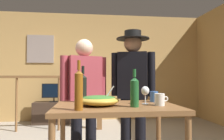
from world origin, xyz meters
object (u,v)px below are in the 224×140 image
(person_standing_left, at_px, (84,91))
(serving_table, at_px, (116,116))
(wine_bottle_amber, at_px, (79,89))
(wine_bottle_green, at_px, (134,91))
(tv_console, at_px, (54,113))
(flat_screen_tv, at_px, (54,91))
(wine_glass, at_px, (145,92))
(mug_white, at_px, (160,100))
(salad_bowl, at_px, (99,100))
(wine_bottle_dark, at_px, (83,87))
(mug_blue, at_px, (154,97))
(stair_railing, at_px, (46,94))
(framed_picture, at_px, (41,49))
(person_standing_right, at_px, (133,85))

(person_standing_left, bearing_deg, serving_table, 94.98)
(wine_bottle_amber, relative_size, wine_bottle_green, 1.19)
(tv_console, height_order, wine_bottle_green, wine_bottle_green)
(flat_screen_tv, distance_m, wine_glass, 3.33)
(mug_white, bearing_deg, salad_bowl, 173.23)
(wine_bottle_dark, height_order, mug_blue, wine_bottle_dark)
(stair_railing, xyz_separation_m, mug_blue, (1.50, -2.23, 0.13))
(wine_bottle_dark, height_order, wine_bottle_green, wine_bottle_dark)
(stair_railing, height_order, wine_bottle_green, stair_railing)
(framed_picture, height_order, salad_bowl, framed_picture)
(mug_white, xyz_separation_m, mug_blue, (0.04, 0.29, -0.00))
(salad_bowl, bearing_deg, flat_screen_tv, 105.69)
(salad_bowl, relative_size, mug_blue, 3.01)
(serving_table, xyz_separation_m, wine_glass, (0.28, 0.03, 0.21))
(person_standing_right, bearing_deg, wine_bottle_green, 97.81)
(wine_glass, relative_size, wine_bottle_green, 0.52)
(wine_bottle_dark, xyz_separation_m, mug_white, (0.68, -0.33, -0.10))
(framed_picture, xyz_separation_m, wine_bottle_green, (1.54, -3.55, -0.82))
(serving_table, height_order, wine_bottle_amber, wine_bottle_amber)
(salad_bowl, bearing_deg, mug_blue, 21.15)
(flat_screen_tv, distance_m, mug_white, 3.47)
(wine_glass, bearing_deg, mug_blue, 51.55)
(framed_picture, relative_size, person_standing_right, 0.42)
(wine_glass, bearing_deg, tv_console, 112.91)
(person_standing_left, bearing_deg, stair_railing, -85.67)
(framed_picture, bearing_deg, salad_bowl, -69.98)
(flat_screen_tv, xyz_separation_m, wine_glass, (1.31, -3.06, 0.18))
(mug_blue, bearing_deg, wine_bottle_amber, -147.61)
(tv_console, bearing_deg, flat_screen_tv, -90.00)
(flat_screen_tv, relative_size, person_standing_left, 0.35)
(tv_console, distance_m, wine_bottle_green, 3.53)
(wine_bottle_amber, bearing_deg, stair_railing, 105.58)
(wine_glass, distance_m, person_standing_left, 0.86)
(wine_glass, relative_size, person_standing_right, 0.10)
(tv_console, height_order, wine_bottle_dark, wine_bottle_dark)
(mug_white, bearing_deg, framed_picture, 117.11)
(framed_picture, xyz_separation_m, wine_bottle_amber, (1.08, -3.67, -0.79))
(wine_bottle_amber, bearing_deg, person_standing_right, 55.94)
(wine_glass, bearing_deg, framed_picture, 116.45)
(serving_table, relative_size, wine_bottle_dark, 3.01)
(stair_railing, xyz_separation_m, tv_console, (0.05, 0.68, -0.49))
(wine_glass, height_order, person_standing_left, person_standing_left)
(tv_console, relative_size, wine_glass, 5.36)
(wine_bottle_dark, bearing_deg, mug_white, -25.81)
(stair_railing, distance_m, tv_console, 0.84)
(wine_bottle_dark, bearing_deg, tv_console, 104.18)
(wine_bottle_green, xyz_separation_m, mug_blue, (0.29, 0.35, -0.08))
(mug_white, relative_size, mug_blue, 1.05)
(stair_railing, relative_size, wine_bottle_dark, 9.15)
(wine_bottle_green, bearing_deg, wine_glass, 49.68)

